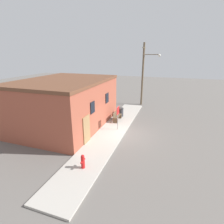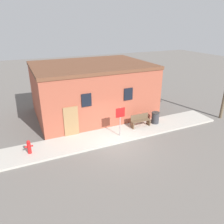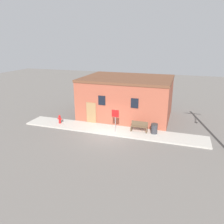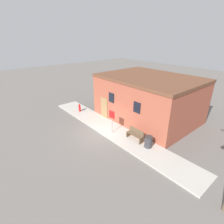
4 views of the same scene
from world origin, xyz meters
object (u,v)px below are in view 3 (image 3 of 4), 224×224
bench (139,127)px  trash_bin (154,129)px  fire_hydrant (60,119)px  stop_sign (115,117)px

bench → trash_bin: 1.34m
fire_hydrant → stop_sign: bearing=-2.8°
stop_sign → trash_bin: 3.59m
fire_hydrant → trash_bin: bearing=2.6°
stop_sign → bench: bearing=19.3°
fire_hydrant → bench: bench is taller
fire_hydrant → stop_sign: stop_sign is taller
bench → fire_hydrant: bearing=-176.9°
trash_bin → stop_sign: bearing=-168.2°
stop_sign → trash_bin: size_ratio=2.30×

